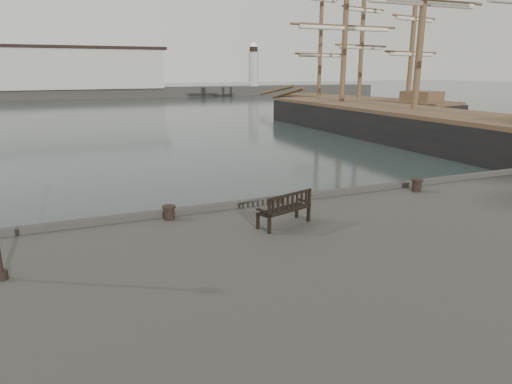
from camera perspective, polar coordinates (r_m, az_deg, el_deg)
ground at (r=16.21m, az=2.18°, el=-6.44°), size 400.00×400.00×0.00m
breakwater at (r=105.65m, az=-22.69°, el=13.06°), size 140.00×9.50×12.20m
bench at (r=13.22m, az=3.58°, el=-2.90°), size 1.79×1.07×0.97m
bollard_left at (r=13.98m, az=-10.80°, el=-2.55°), size 0.42×0.42×0.43m
bollard_right at (r=17.91m, az=19.46°, el=0.79°), size 0.51×0.51×0.46m
tall_ship_main at (r=41.99m, az=18.93°, el=7.16°), size 7.93×39.46×29.59m
tall_ship_far at (r=60.36m, az=12.61°, el=9.78°), size 11.15×26.72×22.40m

